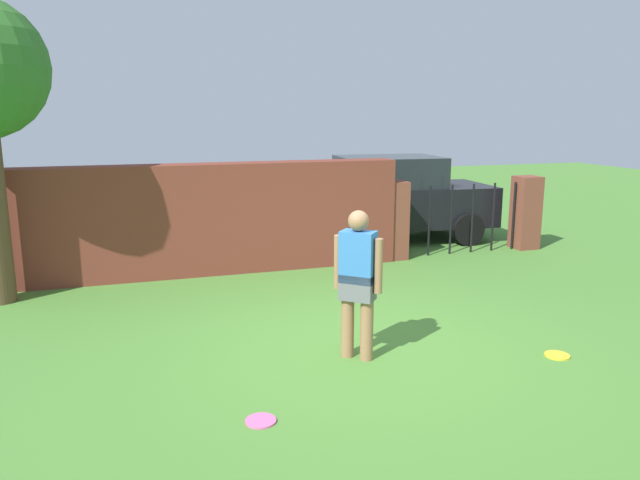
{
  "coord_description": "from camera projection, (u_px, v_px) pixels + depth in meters",
  "views": [
    {
      "loc": [
        -2.41,
        -6.06,
        2.63
      ],
      "look_at": [
        -0.06,
        1.24,
        1.0
      ],
      "focal_mm": 34.28,
      "sensor_mm": 36.0,
      "label": 1
    }
  ],
  "objects": [
    {
      "name": "frisbee_pink",
      "position": [
        261.0,
        421.0,
        5.26
      ],
      "size": [
        0.27,
        0.27,
        0.02
      ],
      "primitive_type": "cylinder",
      "color": "pink",
      "rests_on": "ground"
    },
    {
      "name": "fence_gate",
      "position": [
        462.0,
        216.0,
        11.36
      ],
      "size": [
        3.23,
        0.44,
        1.4
      ],
      "color": "brown",
      "rests_on": "ground"
    },
    {
      "name": "car",
      "position": [
        388.0,
        199.0,
        12.48
      ],
      "size": [
        4.31,
        2.16,
        1.72
      ],
      "rotation": [
        0.0,
        0.0,
        3.07
      ],
      "color": "black",
      "rests_on": "ground"
    },
    {
      "name": "brick_wall",
      "position": [
        186.0,
        220.0,
        9.81
      ],
      "size": [
        7.08,
        0.5,
        1.8
      ],
      "primitive_type": "cube",
      "color": "brown",
      "rests_on": "ground"
    },
    {
      "name": "frisbee_yellow",
      "position": [
        557.0,
        355.0,
        6.67
      ],
      "size": [
        0.27,
        0.27,
        0.02
      ],
      "primitive_type": "cylinder",
      "color": "yellow",
      "rests_on": "ground"
    },
    {
      "name": "ground_plane",
      "position": [
        359.0,
        347.0,
        6.91
      ],
      "size": [
        40.0,
        40.0,
        0.0
      ],
      "primitive_type": "plane",
      "color": "#4C8433"
    },
    {
      "name": "person",
      "position": [
        358.0,
        278.0,
        6.44
      ],
      "size": [
        0.43,
        0.4,
        1.62
      ],
      "rotation": [
        0.0,
        0.0,
        -0.73
      ],
      "color": "#9E704C",
      "rests_on": "ground"
    }
  ]
}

